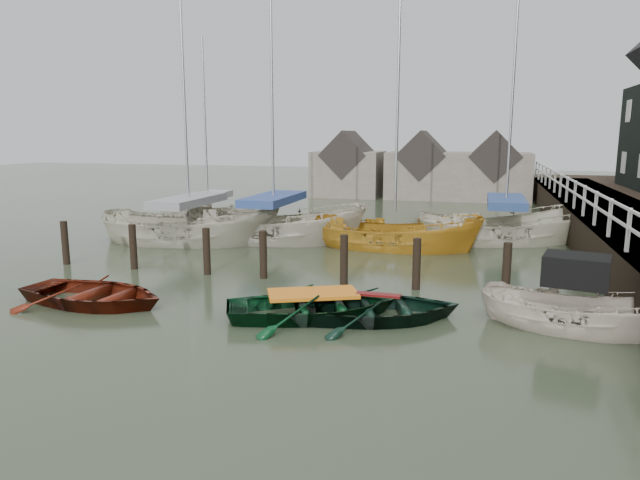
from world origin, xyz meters
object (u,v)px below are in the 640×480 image
(sailboat_d, at_px, (504,240))
(rowboat_dkgreen, at_px, (378,319))
(motorboat, at_px, (573,325))
(sailboat_c, at_px, (394,247))
(sailboat_a, at_px, (190,241))
(sailboat_b, at_px, (274,240))
(sailboat_e, at_px, (209,223))
(rowboat_red, at_px, (95,304))
(rowboat_green, at_px, (313,317))

(sailboat_d, bearing_deg, rowboat_dkgreen, 145.18)
(rowboat_dkgreen, distance_m, sailboat_d, 11.15)
(motorboat, relative_size, sailboat_c, 0.39)
(sailboat_a, xyz_separation_m, sailboat_b, (3.03, 1.17, -0.00))
(sailboat_c, bearing_deg, sailboat_d, -55.80)
(sailboat_a, bearing_deg, sailboat_e, 9.75)
(sailboat_a, height_order, sailboat_c, sailboat_a)
(sailboat_a, relative_size, sailboat_c, 1.08)
(sailboat_a, distance_m, sailboat_b, 3.25)
(rowboat_red, relative_size, motorboat, 0.93)
(rowboat_dkgreen, bearing_deg, sailboat_a, 30.41)
(sailboat_e, bearing_deg, rowboat_dkgreen, -124.84)
(rowboat_red, height_order, sailboat_e, sailboat_e)
(rowboat_red, height_order, sailboat_c, sailboat_c)
(sailboat_b, relative_size, sailboat_d, 0.86)
(rowboat_green, distance_m, rowboat_dkgreen, 1.49)
(sailboat_c, bearing_deg, sailboat_e, 74.29)
(motorboat, height_order, sailboat_c, sailboat_c)
(rowboat_green, bearing_deg, sailboat_b, 1.23)
(motorboat, xyz_separation_m, sailboat_c, (-5.02, 7.94, -0.10))
(sailboat_b, bearing_deg, rowboat_red, 165.53)
(sailboat_c, xyz_separation_m, sailboat_d, (3.94, 2.35, 0.05))
(rowboat_green, height_order, motorboat, motorboat)
(motorboat, distance_m, sailboat_d, 10.34)
(rowboat_green, xyz_separation_m, sailboat_a, (-7.19, 7.52, 0.06))
(sailboat_d, bearing_deg, motorboat, 167.07)
(rowboat_green, relative_size, sailboat_a, 0.33)
(rowboat_red, distance_m, rowboat_dkgreen, 6.97)
(rowboat_red, distance_m, sailboat_d, 15.20)
(rowboat_green, xyz_separation_m, sailboat_e, (-8.55, 11.77, 0.06))
(rowboat_red, height_order, sailboat_a, sailboat_a)
(motorboat, bearing_deg, rowboat_dkgreen, 108.11)
(sailboat_b, bearing_deg, motorboat, -135.84)
(rowboat_green, xyz_separation_m, sailboat_b, (-4.17, 8.69, 0.06))
(sailboat_e, bearing_deg, sailboat_d, -79.36)
(motorboat, height_order, sailboat_e, sailboat_e)
(rowboat_green, bearing_deg, sailboat_c, -28.26)
(sailboat_c, bearing_deg, sailboat_a, 101.32)
(rowboat_dkgreen, height_order, sailboat_d, sailboat_d)
(rowboat_red, bearing_deg, rowboat_green, -79.30)
(motorboat, distance_m, sailboat_e, 17.98)
(sailboat_b, bearing_deg, sailboat_a, 104.61)
(rowboat_dkgreen, relative_size, sailboat_d, 0.28)
(rowboat_red, relative_size, sailboat_d, 0.29)
(rowboat_dkgreen, distance_m, sailboat_b, 10.16)
(rowboat_red, bearing_deg, sailboat_c, -28.14)
(motorboat, relative_size, sailboat_b, 0.37)
(rowboat_green, height_order, sailboat_e, sailboat_e)
(rowboat_dkgreen, height_order, sailboat_a, sailboat_a)
(rowboat_green, height_order, sailboat_b, sailboat_b)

